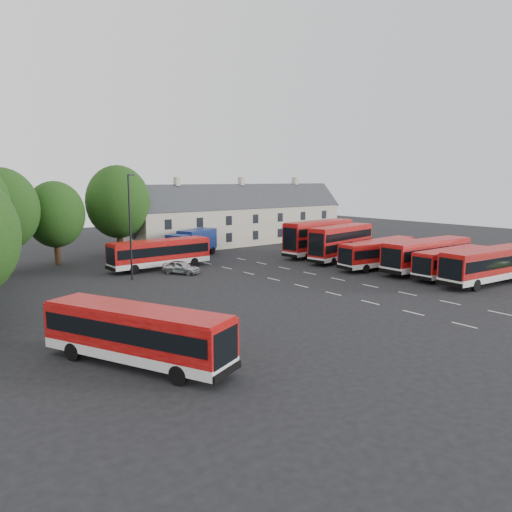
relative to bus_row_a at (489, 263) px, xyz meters
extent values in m
plane|color=black|center=(-14.44, 8.25, -2.00)|extent=(140.00, 140.00, 0.00)
cube|color=beige|center=(-14.44, -5.75, -2.00)|extent=(0.15, 1.80, 0.01)
cube|color=beige|center=(-14.44, -1.75, -2.00)|extent=(0.15, 1.80, 0.01)
cube|color=beige|center=(-14.44, 2.25, -2.00)|extent=(0.15, 1.80, 0.01)
cube|color=beige|center=(-14.44, 6.25, -2.00)|extent=(0.15, 1.80, 0.01)
cube|color=beige|center=(-14.44, 10.25, -2.00)|extent=(0.15, 1.80, 0.01)
cube|color=beige|center=(-14.44, 14.25, -2.00)|extent=(0.15, 1.80, 0.01)
cube|color=beige|center=(-14.44, 18.25, -2.00)|extent=(0.15, 1.80, 0.01)
cube|color=beige|center=(-14.44, 22.25, -2.00)|extent=(0.15, 1.80, 0.01)
cube|color=beige|center=(-14.44, 26.25, -2.00)|extent=(0.15, 1.80, 0.01)
cube|color=beige|center=(-9.44, -5.75, -2.00)|extent=(0.15, 1.80, 0.01)
cube|color=beige|center=(-9.44, -1.75, -2.00)|extent=(0.15, 1.80, 0.01)
cube|color=beige|center=(-9.44, 2.25, -2.00)|extent=(0.15, 1.80, 0.01)
cube|color=beige|center=(-9.44, 6.25, -2.00)|extent=(0.15, 1.80, 0.01)
cube|color=beige|center=(-9.44, 10.25, -2.00)|extent=(0.15, 1.80, 0.01)
cube|color=beige|center=(-9.44, 14.25, -2.00)|extent=(0.15, 1.80, 0.01)
cube|color=beige|center=(-9.44, 18.25, -2.00)|extent=(0.15, 1.80, 0.01)
cube|color=beige|center=(-9.44, 22.25, -2.00)|extent=(0.15, 1.80, 0.01)
cube|color=beige|center=(-9.44, 26.25, -2.00)|extent=(0.15, 1.80, 0.01)
cylinder|color=black|center=(-34.44, 34.25, 0.01)|extent=(0.70, 0.70, 4.02)
ellipsoid|color=#15340E|center=(-34.44, 34.25, 4.68)|extent=(7.59, 7.59, 8.73)
cylinder|color=black|center=(-28.44, 36.25, -0.25)|extent=(0.70, 0.70, 3.50)
ellipsoid|color=#15340E|center=(-28.44, 36.25, 3.81)|extent=(6.60, 6.60, 7.59)
cylinder|color=black|center=(-20.44, 37.25, 0.10)|extent=(0.70, 0.70, 4.20)
ellipsoid|color=#15340E|center=(-20.44, 37.25, 4.97)|extent=(7.92, 7.92, 9.11)
cube|color=beige|center=(-0.44, 38.25, 0.75)|extent=(35.00, 7.00, 5.50)
cube|color=#2D3035|center=(-0.44, 38.25, 3.50)|extent=(35.70, 7.13, 7.13)
cube|color=beige|center=(-11.44, 38.25, 7.46)|extent=(0.60, 0.90, 1.20)
cube|color=beige|center=(-0.44, 38.25, 7.46)|extent=(0.60, 0.90, 1.20)
cube|color=beige|center=(10.56, 38.25, 7.46)|extent=(0.60, 0.90, 1.20)
cube|color=silver|center=(0.00, 0.00, -1.17)|extent=(11.96, 3.58, 0.59)
cube|color=#9C0C09|center=(0.00, 0.00, 0.17)|extent=(11.96, 3.58, 2.09)
cube|color=black|center=(0.00, 0.00, 0.22)|extent=(11.49, 3.61, 1.02)
cube|color=#9C0C09|center=(0.00, 0.00, 1.27)|extent=(11.72, 3.46, 0.13)
cylinder|color=black|center=(-3.85, -0.92, -1.47)|extent=(1.09, 0.38, 1.07)
cylinder|color=black|center=(3.85, 0.92, -1.47)|extent=(1.09, 0.38, 1.07)
cube|color=silver|center=(0.08, 3.83, -1.28)|extent=(10.25, 2.38, 0.51)
cube|color=#9C0C09|center=(0.08, 3.83, -0.12)|extent=(10.25, 2.38, 1.81)
cube|color=black|center=(0.08, 3.83, -0.07)|extent=(9.84, 2.43, 0.88)
cube|color=#9C0C09|center=(0.08, 3.83, 0.84)|extent=(10.04, 2.29, 0.11)
cylinder|color=black|center=(-3.20, 2.80, -1.54)|extent=(0.93, 0.27, 0.93)
cylinder|color=black|center=(3.36, 4.87, -1.54)|extent=(0.93, 0.27, 0.93)
cube|color=silver|center=(0.92, 7.12, -1.15)|extent=(12.17, 3.04, 0.61)
cube|color=#9C0C09|center=(0.92, 7.12, 0.23)|extent=(12.17, 3.04, 2.15)
cube|color=black|center=(0.92, 7.12, 0.28)|extent=(11.69, 3.10, 1.05)
cube|color=#9C0C09|center=(0.92, 7.12, 1.35)|extent=(11.92, 2.93, 0.13)
cylinder|color=black|center=(-2.98, 5.97, -1.45)|extent=(1.11, 0.33, 1.10)
cylinder|color=black|center=(4.82, 8.27, -1.45)|extent=(1.11, 0.33, 1.10)
cube|color=silver|center=(-1.35, 11.25, -1.25)|extent=(10.85, 3.69, 0.53)
cube|color=#9C0C09|center=(-1.35, 11.25, -0.05)|extent=(10.85, 3.69, 1.88)
cube|color=black|center=(-1.35, 11.25, 0.00)|extent=(10.43, 3.69, 0.92)
cube|color=#9C0C09|center=(-1.35, 11.25, 0.95)|extent=(10.62, 3.57, 0.12)
cylinder|color=black|center=(-4.86, 10.58, -1.52)|extent=(0.99, 0.39, 0.97)
cylinder|color=black|center=(2.16, 11.92, -1.52)|extent=(0.99, 0.39, 0.97)
cube|color=silver|center=(2.52, 13.94, -1.32)|extent=(9.89, 2.95, 0.49)
cube|color=#9C0C09|center=(2.52, 13.94, -0.21)|extent=(9.89, 2.95, 1.73)
cube|color=black|center=(2.52, 13.94, -0.16)|extent=(9.51, 2.97, 0.84)
cube|color=#9C0C09|center=(2.52, 13.94, 0.70)|extent=(9.69, 2.84, 0.11)
cylinder|color=black|center=(-0.52, 12.70, -1.56)|extent=(0.90, 0.31, 0.89)
cylinder|color=black|center=(5.55, 15.17, -1.56)|extent=(0.90, 0.31, 0.89)
cube|color=silver|center=(-0.95, 17.56, -1.27)|extent=(10.65, 4.05, 0.52)
cube|color=#9C0C09|center=(-0.95, 17.56, 0.58)|extent=(10.65, 4.05, 3.17)
cube|color=black|center=(-0.95, 17.56, -0.04)|extent=(10.25, 4.04, 0.90)
cube|color=#9C0C09|center=(-0.95, 17.56, 2.21)|extent=(10.43, 3.92, 0.11)
cylinder|color=black|center=(-4.06, 15.95, -1.53)|extent=(0.98, 0.42, 0.95)
cylinder|color=black|center=(2.16, 19.16, -1.53)|extent=(0.98, 0.42, 0.95)
cube|color=black|center=(-0.95, 17.56, 1.19)|extent=(10.25, 4.04, 0.90)
cube|color=silver|center=(-0.14, 22.11, -1.23)|extent=(11.16, 3.50, 0.55)
cube|color=#9C0C09|center=(-0.14, 22.11, 0.72)|extent=(11.16, 3.50, 3.34)
cube|color=black|center=(-0.14, 22.11, 0.07)|extent=(10.73, 3.51, 0.95)
cube|color=#9C0C09|center=(-0.14, 22.11, 2.44)|extent=(10.93, 3.38, 0.12)
cylinder|color=black|center=(-3.53, 20.66, -1.50)|extent=(1.02, 0.37, 1.00)
cylinder|color=black|center=(3.26, 23.56, -1.50)|extent=(1.02, 0.37, 1.00)
cube|color=black|center=(-0.14, 22.11, 1.37)|extent=(10.73, 3.51, 0.95)
cube|color=silver|center=(-35.01, 1.28, -1.22)|extent=(6.78, 11.16, 0.55)
cube|color=#9C0C09|center=(-35.01, 1.28, 0.04)|extent=(6.78, 11.16, 1.96)
cube|color=black|center=(-35.01, 1.28, 0.09)|extent=(6.65, 10.77, 0.96)
cube|color=#9C0C09|center=(-35.01, 1.28, 1.07)|extent=(6.59, 10.91, 0.12)
cylinder|color=black|center=(-32.54, -1.50, -1.50)|extent=(0.66, 1.04, 1.01)
cylinder|color=black|center=(-37.48, 4.07, -1.50)|extent=(0.66, 1.04, 1.01)
cube|color=silver|center=(-20.48, 26.37, -1.21)|extent=(11.33, 2.62, 0.57)
cube|color=#9C0C09|center=(-20.48, 26.37, 0.08)|extent=(11.33, 2.62, 2.01)
cube|color=black|center=(-20.48, 26.37, 0.13)|extent=(10.88, 2.68, 0.98)
cube|color=#9C0C09|center=(-20.48, 26.37, 1.14)|extent=(11.11, 2.51, 0.12)
cylinder|color=black|center=(-24.10, 25.19, -1.49)|extent=(1.03, 0.29, 1.03)
cylinder|color=black|center=(-16.87, 27.55, -1.49)|extent=(1.03, 0.29, 1.03)
cube|color=black|center=(-13.16, 31.68, -1.38)|extent=(7.92, 4.84, 0.29)
cube|color=navy|center=(-15.84, 30.58, -0.07)|extent=(2.70, 2.97, 2.32)
cube|color=black|center=(-16.69, 30.23, 0.28)|extent=(0.87, 1.93, 1.16)
cube|color=navy|center=(-12.14, 32.11, 0.07)|extent=(6.01, 4.33, 2.61)
cylinder|color=black|center=(-15.24, 29.65, -1.52)|extent=(1.00, 0.62, 0.97)
cylinder|color=black|center=(-10.86, 33.81, -1.52)|extent=(1.00, 0.62, 0.97)
imported|color=#B6B9BE|center=(-20.09, 22.48, -1.31)|extent=(3.38, 4.35, 1.38)
cylinder|color=black|center=(-25.51, 22.66, 3.09)|extent=(0.18, 0.18, 10.19)
cube|color=black|center=(-25.20, 22.67, 8.19)|extent=(0.62, 0.28, 0.18)
camera|label=1|loc=(-45.85, -22.56, 7.83)|focal=35.00mm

